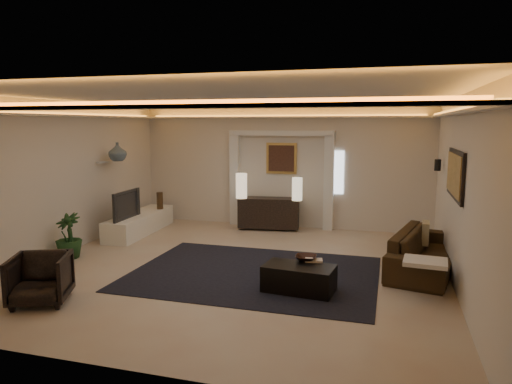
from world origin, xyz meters
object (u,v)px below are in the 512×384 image
(console, at_px, (269,213))
(coffee_table, at_px, (299,278))
(armchair, at_px, (40,279))
(sofa, at_px, (427,251))

(console, xyz_separation_m, coffee_table, (1.47, -3.84, -0.20))
(armchair, bearing_deg, sofa, 5.99)
(sofa, xyz_separation_m, armchair, (-5.22, -3.02, 0.01))
(coffee_table, xyz_separation_m, armchair, (-3.35, -1.44, 0.14))
(console, bearing_deg, armchair, -117.58)
(sofa, height_order, coffee_table, sofa)
(console, distance_m, sofa, 4.04)
(sofa, bearing_deg, coffee_table, 143.48)
(console, xyz_separation_m, armchair, (-1.88, -5.28, -0.05))
(console, relative_size, sofa, 0.61)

